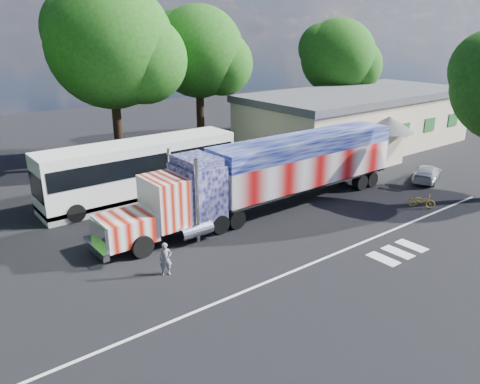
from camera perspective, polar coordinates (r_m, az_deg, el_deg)
ground at (r=24.94m, az=4.24°, el=-5.93°), size 100.00×100.00×0.00m
lane_markings at (r=23.78m, az=13.49°, el=-7.76°), size 30.00×2.67×0.01m
semi_truck at (r=28.72m, az=4.23°, el=2.47°), size 21.16×3.34×4.51m
coach_bus at (r=31.08m, az=-12.00°, el=2.72°), size 13.05×3.04×3.80m
hall_building at (r=45.35m, az=14.13°, el=8.57°), size 22.40×12.80×5.20m
parked_car at (r=37.00m, az=21.86°, el=2.16°), size 4.34×3.02×1.17m
woman at (r=21.59m, az=-9.05°, el=-8.06°), size 0.67×0.57×1.55m
bicycle at (r=31.37m, az=21.26°, el=-1.01°), size 1.28×1.69×0.85m
tree_ne_a at (r=42.16m, az=-4.86°, el=16.59°), size 8.21×7.82×12.64m
tree_n_mid at (r=37.83m, az=-15.24°, el=16.85°), size 9.97×9.50×14.22m
tree_far_ne at (r=52.18m, az=12.02°, el=15.76°), size 8.24×7.85×11.73m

